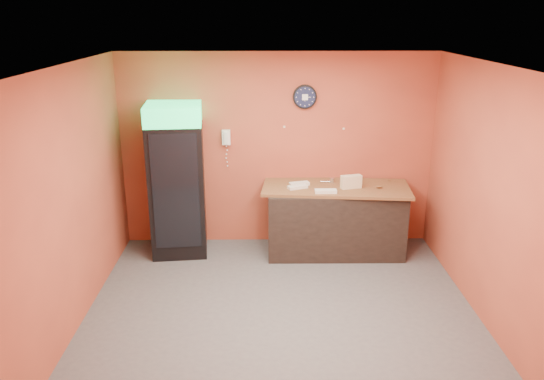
{
  "coord_description": "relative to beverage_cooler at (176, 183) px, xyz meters",
  "views": [
    {
      "loc": [
        -0.19,
        -5.45,
        3.3
      ],
      "look_at": [
        -0.1,
        0.6,
        1.27
      ],
      "focal_mm": 35.0,
      "sensor_mm": 36.0,
      "label": 1
    }
  ],
  "objects": [
    {
      "name": "sub_roll_stack",
      "position": [
        2.43,
        -0.11,
        0.03
      ],
      "size": [
        0.3,
        0.17,
        0.18
      ],
      "rotation": [
        0.0,
        0.0,
        0.25
      ],
      "color": "beige",
      "rests_on": "butcher_paper"
    },
    {
      "name": "ceiling",
      "position": [
        1.42,
        -1.6,
        1.75
      ],
      "size": [
        4.5,
        4.0,
        0.02
      ],
      "primitive_type": "cube",
      "color": "white",
      "rests_on": "back_wall"
    },
    {
      "name": "beverage_cooler",
      "position": [
        0.0,
        0.0,
        0.0
      ],
      "size": [
        0.82,
        0.83,
        2.14
      ],
      "rotation": [
        0.0,
        0.0,
        0.1
      ],
      "color": "black",
      "rests_on": "floor"
    },
    {
      "name": "floor",
      "position": [
        1.42,
        -1.6,
        -1.05
      ],
      "size": [
        4.5,
        4.5,
        0.0
      ],
      "primitive_type": "plane",
      "color": "#47474C",
      "rests_on": "ground"
    },
    {
      "name": "wrapped_sandwich_right",
      "position": [
        1.72,
        0.04,
        -0.04
      ],
      "size": [
        0.3,
        0.18,
        0.04
      ],
      "primitive_type": "cube",
      "rotation": [
        0.0,
        0.0,
        0.28
      ],
      "color": "silver",
      "rests_on": "butcher_paper"
    },
    {
      "name": "butcher_paper",
      "position": [
        2.23,
        -0.02,
        -0.08
      ],
      "size": [
        2.11,
        1.05,
        0.04
      ],
      "primitive_type": "cube",
      "rotation": [
        0.0,
        0.0,
        -0.09
      ],
      "color": "brown",
      "rests_on": "prep_counter"
    },
    {
      "name": "wall_clock",
      "position": [
        1.8,
        0.37,
        1.13
      ],
      "size": [
        0.34,
        0.06,
        0.34
      ],
      "color": "black",
      "rests_on": "back_wall"
    },
    {
      "name": "kitchen_tool",
      "position": [
        2.2,
        0.16,
        -0.02
      ],
      "size": [
        0.07,
        0.07,
        0.07
      ],
      "primitive_type": "cylinder",
      "color": "silver",
      "rests_on": "butcher_paper"
    },
    {
      "name": "prep_counter",
      "position": [
        2.23,
        -0.02,
        -0.57
      ],
      "size": [
        1.9,
        0.86,
        0.95
      ],
      "primitive_type": "cube",
      "rotation": [
        0.0,
        0.0,
        -0.01
      ],
      "color": "black",
      "rests_on": "floor"
    },
    {
      "name": "wall_phone",
      "position": [
        0.69,
        0.34,
        0.56
      ],
      "size": [
        0.12,
        0.1,
        0.21
      ],
      "color": "white",
      "rests_on": "back_wall"
    },
    {
      "name": "wrapped_sandwich_left",
      "position": [
        1.69,
        -0.1,
        -0.04
      ],
      "size": [
        0.29,
        0.2,
        0.04
      ],
      "primitive_type": "cube",
      "rotation": [
        0.0,
        0.0,
        0.37
      ],
      "color": "silver",
      "rests_on": "butcher_paper"
    },
    {
      "name": "wrapped_sandwich_mid",
      "position": [
        2.06,
        -0.3,
        -0.04
      ],
      "size": [
        0.29,
        0.12,
        0.04
      ],
      "primitive_type": "cube",
      "rotation": [
        0.0,
        0.0,
        0.01
      ],
      "color": "silver",
      "rests_on": "butcher_paper"
    },
    {
      "name": "back_wall",
      "position": [
        1.42,
        0.4,
        0.35
      ],
      "size": [
        4.5,
        0.02,
        2.8
      ],
      "primitive_type": "cube",
      "color": "#BA5034",
      "rests_on": "floor"
    },
    {
      "name": "left_wall",
      "position": [
        -0.83,
        -1.6,
        0.35
      ],
      "size": [
        0.02,
        4.0,
        2.8
      ],
      "primitive_type": "cube",
      "color": "#BA5034",
      "rests_on": "floor"
    },
    {
      "name": "right_wall",
      "position": [
        3.67,
        -1.6,
        0.35
      ],
      "size": [
        0.02,
        4.0,
        2.8
      ],
      "primitive_type": "cube",
      "color": "#BA5034",
      "rests_on": "floor"
    }
  ]
}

